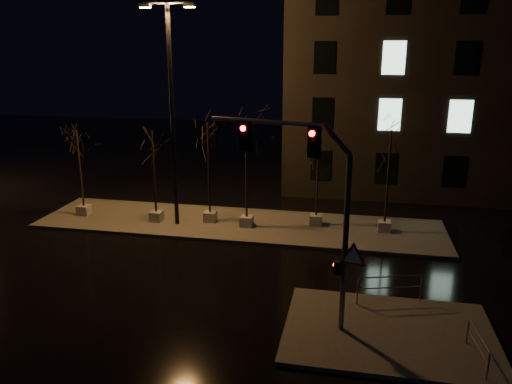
# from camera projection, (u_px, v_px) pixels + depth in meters

# --- Properties ---
(ground) EXTENTS (90.00, 90.00, 0.00)m
(ground) POSITION_uv_depth(u_px,v_px,m) (206.00, 272.00, 21.64)
(ground) COLOR black
(ground) RESTS_ON ground
(median) EXTENTS (22.00, 5.00, 0.15)m
(median) POSITION_uv_depth(u_px,v_px,m) (238.00, 224.00, 27.27)
(median) COLOR #4E4C46
(median) RESTS_ON ground
(sidewalk_corner) EXTENTS (7.00, 5.00, 0.15)m
(sidewalk_corner) POSITION_uv_depth(u_px,v_px,m) (388.00, 332.00, 16.90)
(sidewalk_corner) COLOR #4E4C46
(sidewalk_corner) RESTS_ON ground
(building) EXTENTS (25.00, 12.00, 15.00)m
(building) POSITION_uv_depth(u_px,v_px,m) (478.00, 76.00, 33.86)
(building) COLOR black
(building) RESTS_ON ground
(tree_0) EXTENTS (1.80, 1.80, 4.99)m
(tree_0) POSITION_uv_depth(u_px,v_px,m) (78.00, 150.00, 27.59)
(tree_0) COLOR #A6A39B
(tree_0) RESTS_ON median
(tree_1) EXTENTS (1.80, 1.80, 5.17)m
(tree_1) POSITION_uv_depth(u_px,v_px,m) (153.00, 151.00, 26.48)
(tree_1) COLOR #A6A39B
(tree_1) RESTS_ON median
(tree_2) EXTENTS (1.80, 1.80, 5.61)m
(tree_2) POSITION_uv_depth(u_px,v_px,m) (208.00, 145.00, 26.33)
(tree_2) COLOR #A6A39B
(tree_2) RESTS_ON median
(tree_3) EXTENTS (1.80, 1.80, 6.05)m
(tree_3) POSITION_uv_depth(u_px,v_px,m) (246.00, 142.00, 25.49)
(tree_3) COLOR #A6A39B
(tree_3) RESTS_ON median
(tree_4) EXTENTS (1.80, 1.80, 4.32)m
(tree_4) POSITION_uv_depth(u_px,v_px,m) (318.00, 166.00, 26.09)
(tree_4) COLOR #A6A39B
(tree_4) RESTS_ON median
(tree_5) EXTENTS (1.80, 1.80, 5.46)m
(tree_5) POSITION_uv_depth(u_px,v_px,m) (390.00, 153.00, 24.88)
(tree_5) COLOR #A6A39B
(tree_5) RESTS_ON median
(traffic_signal_mast) EXTENTS (5.54, 1.51, 6.96)m
(traffic_signal_mast) POSITION_uv_depth(u_px,v_px,m) (314.00, 196.00, 16.20)
(traffic_signal_mast) COLOR #5B5D62
(traffic_signal_mast) RESTS_ON sidewalk_corner
(streetlight_main) EXTENTS (2.83, 0.39, 11.36)m
(streetlight_main) POSITION_uv_depth(u_px,v_px,m) (172.00, 102.00, 25.34)
(streetlight_main) COLOR black
(streetlight_main) RESTS_ON median
(guard_rail_a) EXTENTS (2.39, 0.76, 1.08)m
(guard_rail_a) POSITION_uv_depth(u_px,v_px,m) (390.00, 285.00, 18.55)
(guard_rail_a) COLOR #5B5D62
(guard_rail_a) RESTS_ON sidewalk_corner
(guard_rail_b) EXTENTS (0.24, 1.91, 0.91)m
(guard_rail_b) POSITION_uv_depth(u_px,v_px,m) (478.00, 344.00, 15.11)
(guard_rail_b) COLOR #5B5D62
(guard_rail_b) RESTS_ON sidewalk_corner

